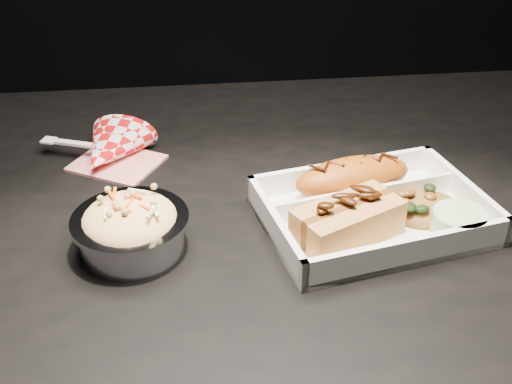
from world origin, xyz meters
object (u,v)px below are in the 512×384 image
at_px(dining_table, 266,266).
at_px(foil_coleslaw_cup, 131,226).
at_px(food_tray, 372,215).
at_px(hotdog, 348,218).
at_px(fried_pastry, 353,177).
at_px(napkin_fork, 109,150).

xyz_separation_m(dining_table, foil_coleslaw_cup, (-0.16, -0.07, 0.12)).
bearing_deg(foil_coleslaw_cup, food_tray, 4.21).
bearing_deg(food_tray, hotdog, -149.23).
xyz_separation_m(food_tray, fried_pastry, (-0.01, 0.05, 0.02)).
relative_size(fried_pastry, foil_coleslaw_cup, 1.17).
bearing_deg(napkin_fork, hotdog, -17.86).
bearing_deg(food_tray, fried_pastry, 90.00).
xyz_separation_m(food_tray, foil_coleslaw_cup, (-0.28, -0.02, 0.02)).
bearing_deg(napkin_fork, dining_table, -14.76).
height_order(dining_table, hotdog, hotdog).
distance_m(foil_coleslaw_cup, napkin_fork, 0.21).
xyz_separation_m(food_tray, napkin_fork, (-0.32, 0.19, 0.01)).
height_order(foil_coleslaw_cup, napkin_fork, foil_coleslaw_cup).
bearing_deg(dining_table, napkin_fork, 144.59).
distance_m(dining_table, food_tray, 0.16).
distance_m(food_tray, fried_pastry, 0.06).
xyz_separation_m(fried_pastry, napkin_fork, (-0.31, 0.13, -0.01)).
relative_size(dining_table, foil_coleslaw_cup, 9.40).
bearing_deg(napkin_fork, food_tray, -9.78).
height_order(food_tray, hotdog, hotdog).
bearing_deg(hotdog, dining_table, 108.71).
distance_m(fried_pastry, hotdog, 0.09).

